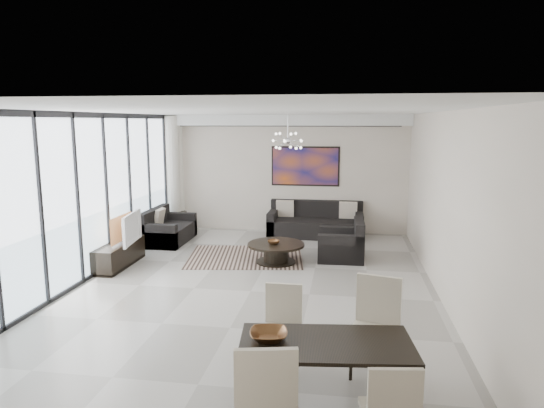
% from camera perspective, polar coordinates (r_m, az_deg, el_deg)
% --- Properties ---
extents(room_shell, '(6.00, 9.00, 2.90)m').
position_cam_1_polar(room_shell, '(7.60, 0.81, -0.08)').
color(room_shell, '#A8A39B').
rests_on(room_shell, ground).
extents(window_wall, '(0.37, 8.95, 2.90)m').
position_cam_1_polar(window_wall, '(8.69, -21.40, 0.60)').
color(window_wall, silver).
rests_on(window_wall, floor).
extents(soffit, '(5.98, 0.40, 0.26)m').
position_cam_1_polar(soffit, '(11.82, 1.48, 9.83)').
color(soffit, white).
rests_on(soffit, room_shell).
extents(painting, '(1.68, 0.04, 0.98)m').
position_cam_1_polar(painting, '(11.98, 3.93, 4.45)').
color(painting, '#C4551B').
rests_on(painting, room_shell).
extents(chandelier, '(0.66, 0.66, 0.71)m').
position_cam_1_polar(chandelier, '(10.00, 1.88, 7.45)').
color(chandelier, silver).
rests_on(chandelier, room_shell).
extents(rug, '(2.52, 2.07, 0.01)m').
position_cam_1_polar(rug, '(9.99, -3.14, -6.21)').
color(rug, black).
rests_on(rug, floor).
extents(coffee_table, '(1.12, 1.12, 0.39)m').
position_cam_1_polar(coffee_table, '(9.53, 0.47, -5.65)').
color(coffee_table, black).
rests_on(coffee_table, floor).
extents(bowl_coffee, '(0.27, 0.27, 0.07)m').
position_cam_1_polar(bowl_coffee, '(9.43, 0.19, -4.51)').
color(bowl_coffee, brown).
rests_on(bowl_coffee, coffee_table).
extents(sofa_main, '(2.26, 0.92, 0.82)m').
position_cam_1_polar(sofa_main, '(11.78, 5.15, -2.42)').
color(sofa_main, black).
rests_on(sofa_main, floor).
extents(loveseat, '(0.86, 1.53, 0.76)m').
position_cam_1_polar(loveseat, '(11.42, -12.23, -3.08)').
color(loveseat, black).
rests_on(loveseat, floor).
extents(armchair, '(0.92, 0.97, 0.80)m').
position_cam_1_polar(armchair, '(9.89, 8.32, -4.86)').
color(armchair, black).
rests_on(armchair, floor).
extents(side_table, '(0.35, 0.35, 0.49)m').
position_cam_1_polar(side_table, '(12.53, -10.78, -1.61)').
color(side_table, black).
rests_on(side_table, floor).
extents(tv_console, '(0.41, 1.45, 0.45)m').
position_cam_1_polar(tv_console, '(9.77, -17.52, -5.68)').
color(tv_console, black).
rests_on(tv_console, floor).
extents(television, '(0.26, 1.00, 0.57)m').
position_cam_1_polar(television, '(9.62, -16.71, -2.73)').
color(television, gray).
rests_on(television, tv_console).
extents(dining_table, '(1.72, 1.00, 0.68)m').
position_cam_1_polar(dining_table, '(4.83, 6.38, -16.77)').
color(dining_table, black).
rests_on(dining_table, floor).
extents(dining_chair_sw, '(0.58, 0.58, 1.06)m').
position_cam_1_polar(dining_chair_sw, '(4.10, -0.76, -21.63)').
color(dining_chair_sw, beige).
rests_on(dining_chair_sw, floor).
extents(dining_chair_nw, '(0.43, 0.43, 0.92)m').
position_cam_1_polar(dining_chair_nw, '(5.64, 1.25, -13.43)').
color(dining_chair_nw, beige).
rests_on(dining_chair_nw, floor).
extents(dining_chair_ne, '(0.60, 0.60, 1.07)m').
position_cam_1_polar(dining_chair_ne, '(5.56, 12.13, -13.01)').
color(dining_chair_ne, beige).
rests_on(dining_chair_ne, floor).
extents(bowl_dining, '(0.41, 0.41, 0.09)m').
position_cam_1_polar(bowl_dining, '(4.79, -0.40, -15.19)').
color(bowl_dining, brown).
rests_on(bowl_dining, dining_table).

